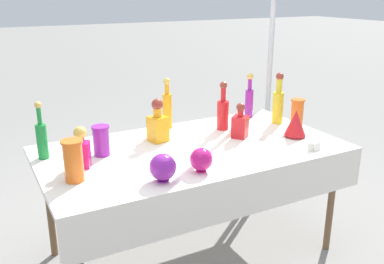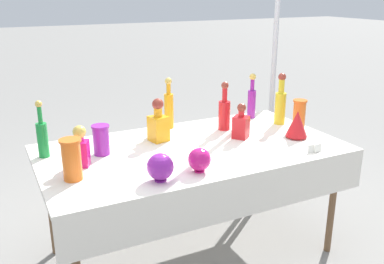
% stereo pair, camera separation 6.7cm
% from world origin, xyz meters
% --- Properties ---
extents(ground_plane, '(40.00, 40.00, 0.00)m').
position_xyz_m(ground_plane, '(0.00, 0.00, 0.00)').
color(ground_plane, gray).
extents(display_table, '(1.87, 1.01, 0.76)m').
position_xyz_m(display_table, '(0.00, -0.03, 0.71)').
color(display_table, white).
rests_on(display_table, ground).
extents(tall_bottle_0, '(0.06, 0.06, 0.34)m').
position_xyz_m(tall_bottle_0, '(-0.85, 0.25, 0.89)').
color(tall_bottle_0, '#198C38').
rests_on(tall_bottle_0, display_table).
extents(tall_bottle_1, '(0.08, 0.08, 0.34)m').
position_xyz_m(tall_bottle_1, '(0.36, 0.22, 0.89)').
color(tall_bottle_1, red).
rests_on(tall_bottle_1, display_table).
extents(tall_bottle_2, '(0.08, 0.08, 0.38)m').
position_xyz_m(tall_bottle_2, '(0.80, 0.16, 0.92)').
color(tall_bottle_2, yellow).
rests_on(tall_bottle_2, display_table).
extents(tall_bottle_3, '(0.06, 0.06, 0.34)m').
position_xyz_m(tall_bottle_3, '(0.70, 0.38, 0.90)').
color(tall_bottle_3, purple).
rests_on(tall_bottle_3, display_table).
extents(tall_bottle_4, '(0.07, 0.07, 0.36)m').
position_xyz_m(tall_bottle_4, '(0.03, 0.43, 0.91)').
color(tall_bottle_4, orange).
rests_on(tall_bottle_4, display_table).
extents(square_decanter_0, '(0.13, 0.13, 0.24)m').
position_xyz_m(square_decanter_0, '(0.37, 0.02, 0.85)').
color(square_decanter_0, red).
rests_on(square_decanter_0, display_table).
extents(square_decanter_1, '(0.13, 0.13, 0.28)m').
position_xyz_m(square_decanter_1, '(-0.14, 0.20, 0.88)').
color(square_decanter_1, orange).
rests_on(square_decanter_1, display_table).
extents(square_decanter_2, '(0.11, 0.11, 0.24)m').
position_xyz_m(square_decanter_2, '(-0.68, 0.01, 0.87)').
color(square_decanter_2, '#C61972').
rests_on(square_decanter_2, display_table).
extents(slender_vase_0, '(0.11, 0.11, 0.22)m').
position_xyz_m(slender_vase_0, '(-0.77, -0.15, 0.88)').
color(slender_vase_0, orange).
rests_on(slender_vase_0, display_table).
extents(slender_vase_1, '(0.10, 0.10, 0.21)m').
position_xyz_m(slender_vase_1, '(0.85, 0.01, 0.87)').
color(slender_vase_1, orange).
rests_on(slender_vase_1, display_table).
extents(slender_vase_2, '(0.11, 0.11, 0.18)m').
position_xyz_m(slender_vase_2, '(-0.54, 0.13, 0.86)').
color(slender_vase_2, purple).
rests_on(slender_vase_2, display_table).
extents(fluted_vase_0, '(0.14, 0.14, 0.18)m').
position_xyz_m(fluted_vase_0, '(0.70, -0.15, 0.86)').
color(fluted_vase_0, red).
rests_on(fluted_vase_0, display_table).
extents(round_bowl_0, '(0.13, 0.13, 0.13)m').
position_xyz_m(round_bowl_0, '(-0.13, -0.36, 0.83)').
color(round_bowl_0, '#C61972').
rests_on(round_bowl_0, display_table).
extents(round_bowl_1, '(0.14, 0.14, 0.15)m').
position_xyz_m(round_bowl_1, '(-0.37, -0.37, 0.84)').
color(round_bowl_1, purple).
rests_on(round_bowl_1, display_table).
extents(price_tag_left, '(0.06, 0.03, 0.05)m').
position_xyz_m(price_tag_left, '(0.65, -0.41, 0.78)').
color(price_tag_left, white).
rests_on(price_tag_left, display_table).
extents(price_tag_center, '(0.07, 0.03, 0.05)m').
position_xyz_m(price_tag_center, '(0.62, -0.41, 0.78)').
color(price_tag_center, white).
rests_on(price_tag_center, display_table).
extents(cardboard_box_behind_left, '(0.56, 0.45, 0.42)m').
position_xyz_m(cardboard_box_behind_left, '(-0.18, 1.14, 0.17)').
color(cardboard_box_behind_left, tan).
rests_on(cardboard_box_behind_left, ground).
extents(canopy_pole, '(0.18, 0.18, 2.52)m').
position_xyz_m(canopy_pole, '(1.13, 0.70, 1.00)').
color(canopy_pole, silver).
rests_on(canopy_pole, ground).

